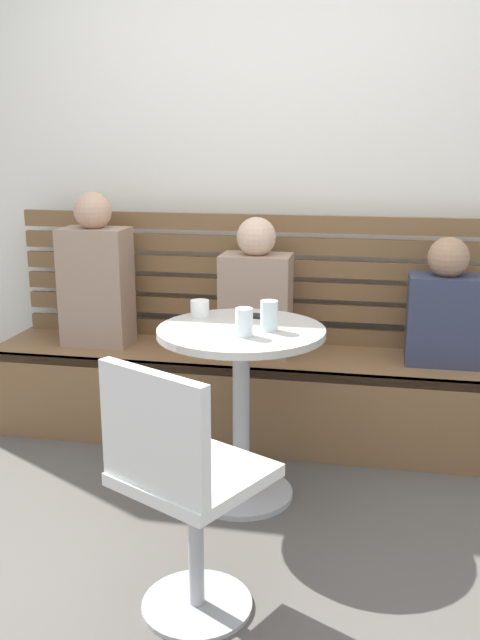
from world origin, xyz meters
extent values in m
plane|color=#514C47|center=(0.00, 0.00, 0.00)|extent=(8.00, 8.00, 0.00)
cube|color=white|center=(0.00, 1.64, 1.45)|extent=(5.20, 0.10, 2.90)
cube|color=brown|center=(0.00, 1.20, 0.22)|extent=(2.70, 0.52, 0.44)
cube|color=brown|center=(0.00, 0.96, 0.42)|extent=(2.70, 0.04, 0.04)
cube|color=brown|center=(0.00, 1.44, 0.48)|extent=(2.65, 0.04, 0.09)
cube|color=brown|center=(0.00, 1.44, 0.61)|extent=(2.65, 0.04, 0.09)
cube|color=brown|center=(0.00, 1.44, 0.72)|extent=(2.65, 0.04, 0.09)
cube|color=brown|center=(0.00, 1.44, 0.84)|extent=(2.65, 0.04, 0.09)
cube|color=brown|center=(0.00, 1.44, 0.95)|extent=(2.65, 0.04, 0.09)
cube|color=brown|center=(0.00, 1.44, 1.06)|extent=(2.65, 0.04, 0.09)
cylinder|color=#ADADB2|center=(0.04, 0.57, 0.01)|extent=(0.44, 0.44, 0.02)
cylinder|color=#ADADB2|center=(0.04, 0.57, 0.37)|extent=(0.07, 0.07, 0.69)
cylinder|color=#B7B2A8|center=(0.04, 0.57, 0.72)|extent=(0.68, 0.68, 0.03)
cylinder|color=#ADADB2|center=(0.05, -0.18, 0.01)|extent=(0.36, 0.36, 0.02)
cylinder|color=#ADADB2|center=(0.05, -0.18, 0.23)|extent=(0.05, 0.05, 0.45)
cube|color=white|center=(0.05, -0.18, 0.47)|extent=(0.54, 0.54, 0.04)
cube|color=white|center=(-0.03, -0.33, 0.67)|extent=(0.37, 0.22, 0.36)
cube|color=#9E7F6B|center=(-0.84, 1.22, 0.74)|extent=(0.34, 0.22, 0.60)
sphere|color=tan|center=(-0.84, 1.22, 1.13)|extent=(0.19, 0.19, 0.19)
cube|color=#9E7F6B|center=(-0.01, 1.21, 0.69)|extent=(0.34, 0.22, 0.50)
sphere|color=#DBB293|center=(-0.01, 1.21, 1.02)|extent=(0.19, 0.19, 0.19)
cube|color=#333851|center=(0.89, 1.23, 0.65)|extent=(0.34, 0.22, 0.42)
sphere|color=#A37A5B|center=(0.89, 1.23, 0.95)|extent=(0.19, 0.19, 0.19)
cylinder|color=silver|center=(0.16, 0.56, 0.80)|extent=(0.07, 0.07, 0.12)
cylinder|color=white|center=(0.08, 0.46, 0.80)|extent=(0.07, 0.07, 0.11)
cylinder|color=white|center=(-0.17, 0.73, 0.78)|extent=(0.08, 0.08, 0.07)
cube|color=black|center=(0.07, 0.77, 0.74)|extent=(0.15, 0.09, 0.01)
camera|label=1|loc=(0.57, -2.08, 1.47)|focal=39.14mm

